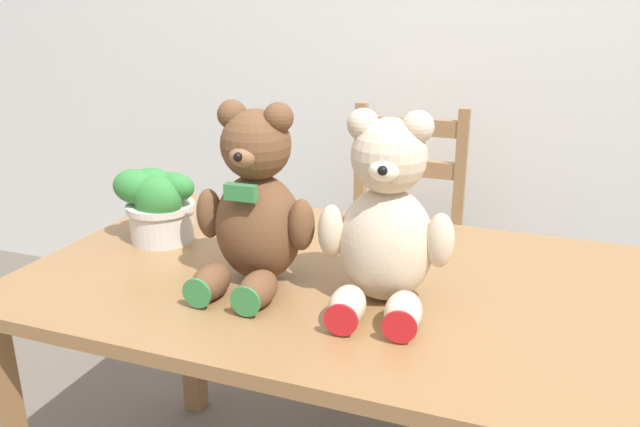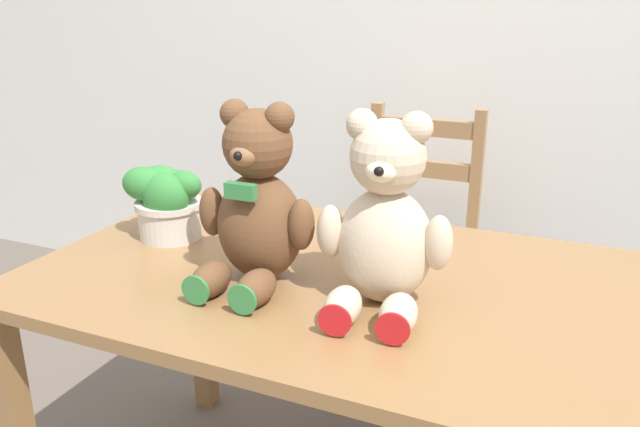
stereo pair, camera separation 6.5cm
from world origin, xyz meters
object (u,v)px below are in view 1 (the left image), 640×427
(teddy_bear_right, at_px, (386,223))
(potted_plant, at_px, (158,201))
(wooden_chair_behind, at_px, (397,250))
(teddy_bear_left, at_px, (255,207))

(teddy_bear_right, bearing_deg, potted_plant, -18.70)
(wooden_chair_behind, distance_m, potted_plant, 1.00)
(wooden_chair_behind, height_order, potted_plant, wooden_chair_behind)
(wooden_chair_behind, height_order, teddy_bear_left, teddy_bear_left)
(potted_plant, bearing_deg, teddy_bear_right, -12.13)
(teddy_bear_left, relative_size, potted_plant, 1.89)
(potted_plant, bearing_deg, teddy_bear_left, -21.56)
(teddy_bear_right, bearing_deg, wooden_chair_behind, -85.19)
(wooden_chair_behind, bearing_deg, teddy_bear_left, 84.54)
(teddy_bear_right, height_order, potted_plant, teddy_bear_right)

